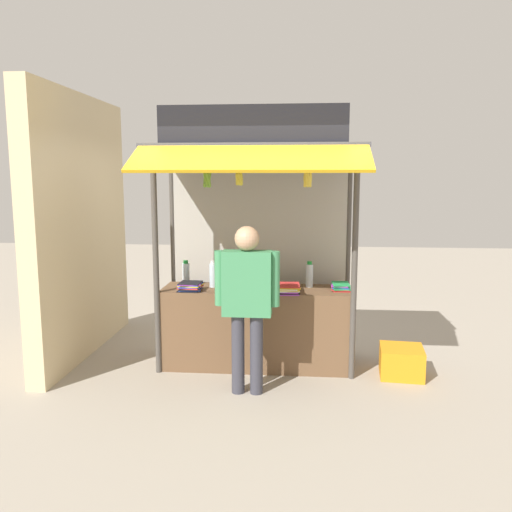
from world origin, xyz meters
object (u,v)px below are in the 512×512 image
object	(u,v)px
water_bottle_far_right	(186,274)
magazine_stack_back_left	(341,286)
water_bottle_front_right	(309,275)
plastic_crate	(401,362)
water_bottle_far_left	(234,275)
vendor_person	(247,294)
water_bottle_left	(213,275)
banana_bunch_inner_left	(239,179)
banana_bunch_inner_right	(207,179)
magazine_stack_front_left	(190,286)
magazine_stack_right	(288,289)
banana_bunch_leftmost	(308,178)
water_bottle_center	(221,276)
magazine_stack_mid_right	(257,288)

from	to	relation	value
water_bottle_far_right	magazine_stack_back_left	bearing A→B (deg)	-2.46
water_bottle_front_right	plastic_crate	xyz separation A→B (m)	(0.95, -0.30, -0.83)
water_bottle_far_right	water_bottle_far_left	bearing A→B (deg)	-8.14
vendor_person	magazine_stack_back_left	bearing A→B (deg)	-139.90
water_bottle_left	plastic_crate	world-z (taller)	water_bottle_left
water_bottle_far_right	banana_bunch_inner_left	bearing A→B (deg)	-36.10
water_bottle_far_right	banana_bunch_inner_right	xyz separation A→B (m)	(0.33, -0.47, 1.02)
water_bottle_far_left	vendor_person	world-z (taller)	vendor_person
magazine_stack_back_left	magazine_stack_front_left	bearing A→B (deg)	-173.88
magazine_stack_right	banana_bunch_inner_left	bearing A→B (deg)	-154.68
banana_bunch_inner_right	vendor_person	bearing A→B (deg)	-39.83
banana_bunch_leftmost	plastic_crate	distance (m)	2.12
water_bottle_front_right	water_bottle_center	world-z (taller)	water_bottle_front_right
magazine_stack_front_left	plastic_crate	size ratio (longest dim) A/B	0.61
water_bottle_front_right	water_bottle_far_right	size ratio (longest dim) A/B	1.00
magazine_stack_front_left	plastic_crate	world-z (taller)	magazine_stack_front_left
magazine_stack_mid_right	banana_bunch_inner_left	distance (m)	1.16
water_bottle_front_right	water_bottle_far_right	xyz separation A→B (m)	(-1.34, -0.05, -0.00)
magazine_stack_front_left	banana_bunch_leftmost	distance (m)	1.66
water_bottle_front_right	banana_bunch_leftmost	distance (m)	1.15
plastic_crate	magazine_stack_front_left	bearing A→B (deg)	179.49
magazine_stack_front_left	magazine_stack_mid_right	bearing A→B (deg)	2.89
water_bottle_center	magazine_stack_mid_right	world-z (taller)	water_bottle_center
water_bottle_left	plastic_crate	bearing A→B (deg)	-6.10
water_bottle_center	water_bottle_left	bearing A→B (deg)	-135.01
water_bottle_far_right	plastic_crate	distance (m)	2.45
water_bottle_far_left	water_bottle_far_right	size ratio (longest dim) A/B	1.09
water_bottle_center	magazine_stack_mid_right	distance (m)	0.47
magazine_stack_back_left	plastic_crate	bearing A→B (deg)	-16.74
magazine_stack_mid_right	water_bottle_far_right	bearing A→B (deg)	165.46
water_bottle_far_right	plastic_crate	bearing A→B (deg)	-6.45
water_bottle_center	banana_bunch_inner_right	distance (m)	1.16
vendor_person	water_bottle_front_right	bearing A→B (deg)	-123.36
magazine_stack_front_left	banana_bunch_inner_right	size ratio (longest dim) A/B	0.90
water_bottle_far_left	banana_bunch_inner_left	distance (m)	1.09
magazine_stack_front_left	banana_bunch_leftmost	size ratio (longest dim) A/B	0.91
magazine_stack_front_left	water_bottle_left	bearing A→B (deg)	42.85
water_bottle_center	magazine_stack_front_left	xyz separation A→B (m)	(-0.28, -0.27, -0.07)
magazine_stack_back_left	plastic_crate	size ratio (longest dim) A/B	0.67
water_bottle_front_right	plastic_crate	bearing A→B (deg)	-17.77
banana_bunch_inner_right	water_bottle_left	bearing A→B (deg)	93.55
magazine_stack_right	banana_bunch_inner_right	bearing A→B (deg)	-164.25
banana_bunch_leftmost	plastic_crate	size ratio (longest dim) A/B	0.67
water_bottle_center	magazine_stack_mid_right	size ratio (longest dim) A/B	0.79
magazine_stack_mid_right	plastic_crate	xyz separation A→B (m)	(1.50, -0.05, -0.74)
water_bottle_left	magazine_stack_right	distance (m)	0.84
magazine_stack_back_left	banana_bunch_inner_left	distance (m)	1.57
magazine_stack_mid_right	plastic_crate	distance (m)	1.67
banana_bunch_inner_left	water_bottle_front_right	bearing A→B (deg)	36.71
water_bottle_front_right	banana_bunch_inner_right	distance (m)	1.53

